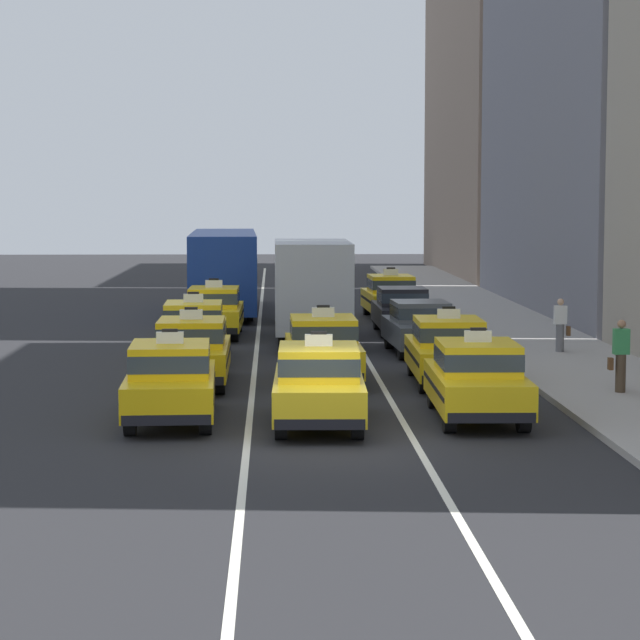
# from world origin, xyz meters

# --- Properties ---
(ground_plane) EXTENTS (160.00, 160.00, 0.00)m
(ground_plane) POSITION_xyz_m (0.00, 0.00, 0.00)
(ground_plane) COLOR #232326
(lane_stripe_left_center) EXTENTS (0.14, 80.00, 0.01)m
(lane_stripe_left_center) POSITION_xyz_m (-1.60, 20.00, 0.00)
(lane_stripe_left_center) COLOR silver
(lane_stripe_left_center) RESTS_ON ground
(lane_stripe_center_right) EXTENTS (0.14, 80.00, 0.01)m
(lane_stripe_center_right) POSITION_xyz_m (1.60, 20.00, 0.00)
(lane_stripe_center_right) COLOR silver
(lane_stripe_center_right) RESTS_ON ground
(sidewalk_curb) EXTENTS (4.00, 90.00, 0.15)m
(sidewalk_curb) POSITION_xyz_m (7.20, 15.00, 0.07)
(sidewalk_curb) COLOR #9E9993
(sidewalk_curb) RESTS_ON ground
(taxi_left_nearest) EXTENTS (1.97, 4.62, 1.96)m
(taxi_left_nearest) POSITION_xyz_m (-3.23, 2.59, 0.88)
(taxi_left_nearest) COLOR black
(taxi_left_nearest) RESTS_ON ground
(taxi_left_second) EXTENTS (1.85, 4.57, 1.96)m
(taxi_left_second) POSITION_xyz_m (-3.11, 7.86, 0.88)
(taxi_left_second) COLOR black
(taxi_left_second) RESTS_ON ground
(taxi_left_third) EXTENTS (1.91, 4.60, 1.96)m
(taxi_left_third) POSITION_xyz_m (-3.36, 12.99, 0.88)
(taxi_left_third) COLOR black
(taxi_left_third) RESTS_ON ground
(taxi_left_fourth) EXTENTS (1.87, 4.58, 1.96)m
(taxi_left_fourth) POSITION_xyz_m (-3.05, 19.05, 0.88)
(taxi_left_fourth) COLOR black
(taxi_left_fourth) RESTS_ON ground
(bus_left_fifth) EXTENTS (2.80, 11.26, 3.22)m
(bus_left_fifth) POSITION_xyz_m (-3.05, 28.08, 1.82)
(bus_left_fifth) COLOR black
(bus_left_fifth) RESTS_ON ground
(taxi_center_nearest) EXTENTS (1.92, 4.60, 1.96)m
(taxi_center_nearest) POSITION_xyz_m (-0.17, 2.01, 0.88)
(taxi_center_nearest) COLOR black
(taxi_center_nearest) RESTS_ON ground
(taxi_center_second) EXTENTS (1.88, 4.58, 1.96)m
(taxi_center_second) POSITION_xyz_m (0.16, 8.35, 0.88)
(taxi_center_second) COLOR black
(taxi_center_second) RESTS_ON ground
(box_truck_center_third) EXTENTS (2.31, 6.96, 3.27)m
(box_truck_center_third) POSITION_xyz_m (0.13, 16.89, 1.78)
(box_truck_center_third) COLOR black
(box_truck_center_third) RESTS_ON ground
(taxi_center_fourth) EXTENTS (1.84, 4.57, 1.96)m
(taxi_center_fourth) POSITION_xyz_m (0.12, 23.87, 0.88)
(taxi_center_fourth) COLOR black
(taxi_center_fourth) RESTS_ON ground
(taxi_right_nearest) EXTENTS (1.91, 4.60, 1.96)m
(taxi_right_nearest) POSITION_xyz_m (3.16, 2.62, 0.88)
(taxi_right_nearest) COLOR black
(taxi_right_nearest) RESTS_ON ground
(taxi_right_second) EXTENTS (1.90, 4.59, 1.96)m
(taxi_right_second) POSITION_xyz_m (3.26, 7.86, 0.88)
(taxi_right_second) COLOR black
(taxi_right_second) RESTS_ON ground
(sedan_right_third) EXTENTS (1.96, 4.38, 1.58)m
(sedan_right_third) POSITION_xyz_m (3.26, 14.09, 0.85)
(sedan_right_third) COLOR black
(sedan_right_third) RESTS_ON ground
(sedan_right_fourth) EXTENTS (1.79, 4.31, 1.58)m
(sedan_right_fourth) POSITION_xyz_m (3.29, 19.81, 0.85)
(sedan_right_fourth) COLOR black
(sedan_right_fourth) RESTS_ON ground
(taxi_right_fifth) EXTENTS (1.98, 4.62, 1.96)m
(taxi_right_fifth) POSITION_xyz_m (3.39, 25.39, 0.88)
(taxi_right_fifth) COLOR black
(taxi_right_fifth) RESTS_ON ground
(pedestrian_mid_block) EXTENTS (0.47, 0.24, 1.69)m
(pedestrian_mid_block) POSITION_xyz_m (6.94, 5.41, 1.00)
(pedestrian_mid_block) COLOR #473828
(pedestrian_mid_block) RESTS_ON sidewalk_curb
(pedestrian_trailing) EXTENTS (0.47, 0.24, 1.56)m
(pedestrian_trailing) POSITION_xyz_m (7.29, 13.31, 0.93)
(pedestrian_trailing) COLOR slate
(pedestrian_trailing) RESTS_ON sidewalk_curb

